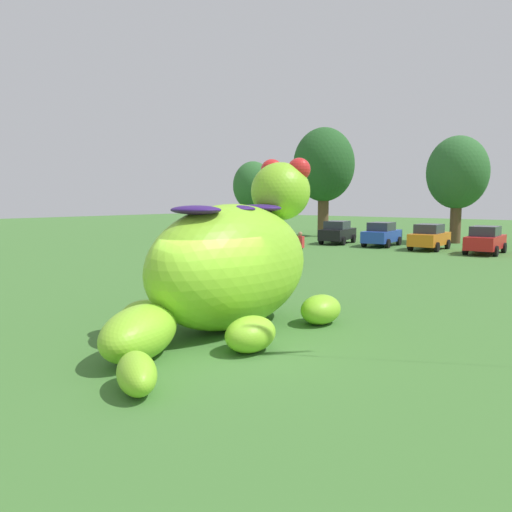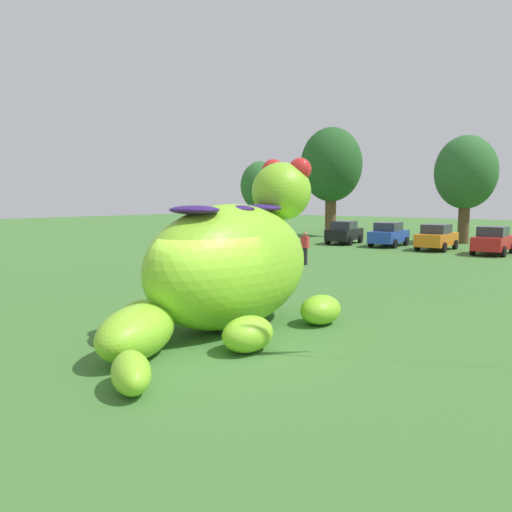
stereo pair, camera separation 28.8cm
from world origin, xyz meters
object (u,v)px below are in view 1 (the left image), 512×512
(spectator_near_inflatable, at_px, (249,243))
(spectator_by_cars, at_px, (223,268))
(car_black, at_px, (338,232))
(car_red, at_px, (485,240))
(spectator_wandering, at_px, (300,248))
(car_orange, at_px, (429,237))
(car_blue, at_px, (382,234))
(giant_inflatable_creature, at_px, (232,264))

(spectator_near_inflatable, bearing_deg, spectator_by_cars, -55.28)
(car_black, xyz_separation_m, spectator_by_cars, (7.02, -20.42, -0.01))
(car_red, height_order, spectator_wandering, car_red)
(car_orange, distance_m, spectator_wandering, 12.15)
(car_orange, bearing_deg, car_black, 177.49)
(car_black, bearing_deg, car_blue, 1.81)
(spectator_near_inflatable, bearing_deg, spectator_wandering, -10.48)
(car_blue, distance_m, spectator_wandering, 12.44)
(spectator_by_cars, bearing_deg, car_red, 79.12)
(car_black, xyz_separation_m, car_orange, (7.19, -0.31, 0.00))
(car_red, distance_m, spectator_near_inflatable, 14.72)
(car_blue, height_order, spectator_by_cars, car_blue)
(giant_inflatable_creature, xyz_separation_m, spectator_by_cars, (-3.85, 3.80, -0.84))
(spectator_near_inflatable, bearing_deg, car_red, 47.34)
(car_blue, xyz_separation_m, spectator_near_inflatable, (-2.72, -11.61, -0.01))
(car_black, bearing_deg, giant_inflatable_creature, -65.82)
(car_red, distance_m, spectator_wandering, 13.00)
(car_blue, relative_size, spectator_by_cars, 2.50)
(car_blue, relative_size, spectator_wandering, 2.50)
(car_orange, height_order, spectator_wandering, car_orange)
(car_orange, xyz_separation_m, spectator_by_cars, (-0.16, -20.10, -0.01))
(giant_inflatable_creature, xyz_separation_m, car_blue, (-7.32, 24.33, -0.83))
(car_red, height_order, spectator_near_inflatable, car_red)
(spectator_by_cars, height_order, spectator_wandering, same)
(giant_inflatable_creature, xyz_separation_m, car_red, (-0.06, 23.55, -0.83))
(car_black, height_order, car_blue, same)
(car_black, distance_m, spectator_near_inflatable, 11.53)
(car_black, distance_m, spectator_by_cars, 21.59)
(car_black, height_order, car_orange, same)
(car_black, bearing_deg, car_orange, -2.51)
(car_orange, bearing_deg, car_red, -5.56)
(car_orange, bearing_deg, spectator_by_cars, -90.46)
(car_black, relative_size, spectator_near_inflatable, 2.55)
(car_blue, distance_m, spectator_near_inflatable, 11.92)
(car_orange, height_order, car_red, same)
(car_black, height_order, spectator_by_cars, car_black)
(car_blue, xyz_separation_m, spectator_by_cars, (3.46, -20.53, -0.01))
(giant_inflatable_creature, bearing_deg, spectator_by_cars, 135.38)
(car_orange, distance_m, car_red, 3.65)
(car_blue, height_order, car_orange, same)
(car_orange, relative_size, spectator_by_cars, 2.46)
(spectator_wandering, bearing_deg, car_red, 62.97)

